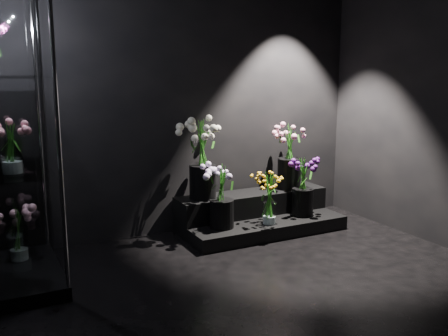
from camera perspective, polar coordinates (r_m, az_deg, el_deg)
floor at (r=3.65m, az=7.69°, el=-15.64°), size 4.00×4.00×0.00m
wall_back at (r=5.04m, az=-5.05°, el=8.35°), size 4.00×0.00×4.00m
display_riser at (r=5.26m, az=3.77°, el=-5.30°), size 1.66×0.74×0.37m
display_case at (r=4.04m, az=-23.67°, el=3.47°), size 0.64×1.06×2.33m
bouquet_orange_bells at (r=4.94m, az=5.24°, el=-3.46°), size 0.25×0.25×0.51m
bouquet_lilac at (r=4.78m, az=-0.26°, el=-2.75°), size 0.43×0.43×0.61m
bouquet_purple at (r=5.26m, az=9.03°, el=-1.77°), size 0.33×0.33×0.61m
bouquet_cream_roses at (r=4.96m, az=-2.49°, el=1.66°), size 0.55×0.55×0.78m
bouquet_pink_roses at (r=5.42m, az=7.52°, el=1.84°), size 0.46×0.46×0.70m
bouquet_case_pink at (r=3.87m, az=-23.20°, el=2.52°), size 0.33×0.33×0.40m
bouquet_case_base_pink at (r=4.42m, az=-22.53°, el=-6.72°), size 0.41×0.41×0.45m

